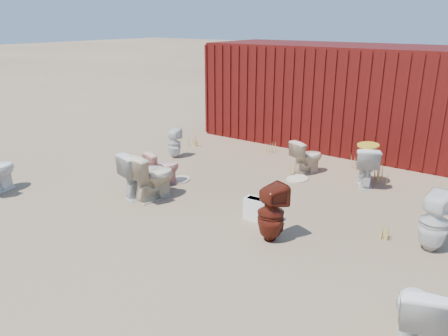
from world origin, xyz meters
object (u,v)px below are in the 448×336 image
Objects in this scene: toilet_front_maroon at (271,213)px; toilet_front_pink at (163,168)px; toilet_front_c at (144,174)px; loose_tank at (260,210)px; toilet_back_beige_right at (307,157)px; shipping_container at (332,94)px; toilet_back_yellowlid at (366,165)px; toilet_back_beige_left at (153,176)px; toilet_back_e at (434,222)px; toilet_back_a at (174,143)px; toilet_front_e at (417,313)px.

toilet_front_pink is at bearing 8.41° from toilet_front_maroon.
toilet_front_c reaches higher than loose_tank.
toilet_front_c is 3.32m from toilet_back_beige_right.
shipping_container is at bearing -51.53° from toilet_back_beige_right.
loose_tank is at bearing 48.64° from toilet_back_yellowlid.
toilet_front_pink is 0.65m from toilet_front_c.
toilet_back_beige_left is at bearing -173.93° from loose_tank.
toilet_back_beige_left is at bearing 138.11° from toilet_front_pink.
toilet_front_c is (-1.18, -5.36, -0.79)m from shipping_container.
toilet_back_beige_right is at bearing -113.14° from toilet_front_pink.
toilet_back_yellowlid is (3.11, 2.20, 0.05)m from toilet_front_pink.
toilet_front_pink is at bearing -105.60° from shipping_container.
shipping_container reaches higher than toilet_back_e.
toilet_back_beige_right reaches higher than loose_tank.
shipping_container is 5.54m from toilet_front_c.
toilet_back_beige_right is 0.82× the size of toilet_back_e.
toilet_front_pink is 4.67m from toilet_back_e.
shipping_container is 12.00× the size of loose_tank.
toilet_back_yellowlid reaches higher than toilet_back_a.
toilet_back_a is at bearing 149.43° from loose_tank.
shipping_container is at bearing -86.41° from toilet_front_c.
toilet_back_beige_left is (1.30, -2.00, 0.08)m from toilet_back_a.
toilet_front_c is at bearing 20.17° from toilet_back_yellowlid.
toilet_back_yellowlid is 1.52× the size of loose_tank.
toilet_front_maroon is at bearing 135.42° from toilet_back_a.
toilet_front_e reaches higher than toilet_back_a.
toilet_front_maroon is at bearing -75.34° from shipping_container.
shipping_container reaches higher than toilet_front_maroon.
toilet_front_c is 2.20m from loose_tank.
toilet_front_pink is 0.79× the size of toilet_back_e.
toilet_front_c is at bearing -102.43° from shipping_container.
shipping_container is 7.20× the size of toilet_back_e.
toilet_back_e reaches higher than toilet_back_beige_left.
toilet_back_beige_right reaches higher than toilet_front_pink.
toilet_front_maroon is at bearing 59.73° from toilet_back_yellowlid.
loose_tank is (-0.80, -2.48, -0.21)m from toilet_back_yellowlid.
toilet_back_beige_right is at bearing 95.51° from loose_tank.
toilet_front_e is at bearing 152.31° from toilet_back_beige_right.
toilet_back_e reaches higher than toilet_front_e.
toilet_front_pink is at bearing 109.78° from toilet_back_a.
shipping_container reaches higher than toilet_front_pink.
toilet_back_a is (-3.71, 2.14, -0.09)m from toilet_front_maroon.
toilet_front_maroon is (2.61, -0.12, 0.01)m from toilet_front_c.
toilet_front_pink is 0.96× the size of toilet_back_beige_right.
toilet_back_e is (3.33, -4.46, -0.78)m from shipping_container.
shipping_container reaches higher than toilet_back_a.
toilet_back_yellowlid is (1.79, -2.54, -0.82)m from shipping_container.
loose_tank is at bearing -49.54° from toilet_front_e.
toilet_front_c is at bearing -174.34° from loose_tank.
toilet_back_beige_left is 4.40m from toilet_back_e.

